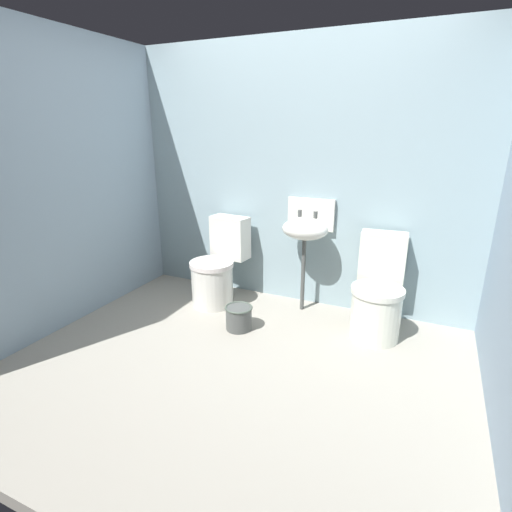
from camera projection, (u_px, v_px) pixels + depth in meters
The scene contains 7 objects.
ground_plane at pixel (239, 366), 2.81m from camera, with size 3.51×2.77×0.08m, color gray.
wall_back at pixel (300, 177), 3.50m from camera, with size 3.51×0.10×2.31m, color #8AA2AA.
wall_left at pixel (64, 183), 3.15m from camera, with size 0.10×2.57×2.31m, color #879CAC.
toilet_left at pixel (218, 269), 3.66m from camera, with size 0.45×0.63×0.78m.
toilet_right at pixel (378, 295), 3.10m from camera, with size 0.43×0.62×0.78m.
sink at pixel (306, 228), 3.38m from camera, with size 0.42×0.35×0.99m.
bucket at pixel (239, 317), 3.22m from camera, with size 0.23×0.23×0.20m.
Camera 1 is at (1.11, -2.15, 1.59)m, focal length 27.63 mm.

